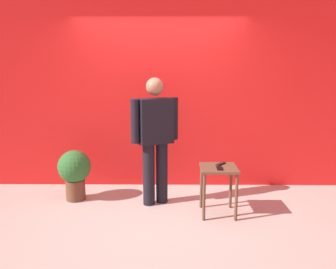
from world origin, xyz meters
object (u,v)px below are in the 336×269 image
Objects in this scene: cell_phone at (220,168)px; potted_plant at (75,171)px; standing_person at (155,135)px; side_table at (218,176)px; tv_remote at (221,164)px.

cell_phone is 0.21× the size of potted_plant.
potted_plant is at bearing 174.16° from standing_person.
side_table is 0.15m from cell_phone.
tv_remote is (0.04, 0.09, 0.13)m from side_table.
potted_plant reaches higher than cell_phone.
standing_person is at bearing -157.80° from tv_remote.
standing_person is 9.73× the size of tv_remote.
standing_person is 2.75× the size of side_table.
standing_person is 2.41× the size of potted_plant.
side_table is 1.93m from potted_plant.
cell_phone is at bearing -62.57° from tv_remote.
standing_person is 0.96m from side_table.
standing_person reaches higher than tv_remote.
tv_remote is 1.96m from potted_plant.
potted_plant is (-1.88, 0.53, -0.20)m from cell_phone.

